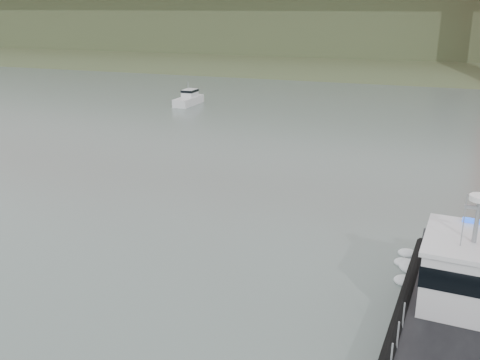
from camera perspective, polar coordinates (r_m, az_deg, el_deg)
The scene contains 4 objects.
ground at distance 24.32m, azimuth -5.05°, elevation -12.08°, with size 400.00×400.00×0.00m, color #52625C.
headlands at distance 144.79m, azimuth 17.32°, elevation 15.25°, with size 500.00×105.36×27.12m.
patrol_boat at distance 22.79m, azimuth 22.91°, elevation -11.55°, with size 5.21×12.35×5.86m.
motorboat at distance 70.19m, azimuth -5.48°, elevation 8.62°, with size 1.90×5.56×3.05m.
Camera 1 is at (9.25, -18.90, 12.19)m, focal length 40.00 mm.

